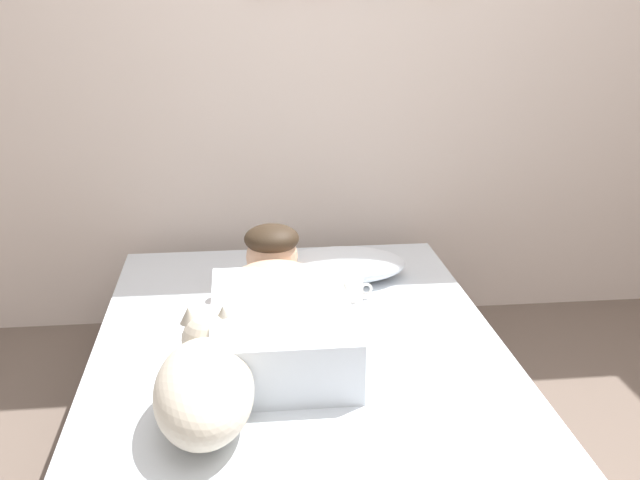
{
  "coord_description": "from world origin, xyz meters",
  "views": [
    {
      "loc": [
        -0.51,
        -1.88,
        1.48
      ],
      "look_at": [
        -0.23,
        0.64,
        0.63
      ],
      "focal_mm": 43.18,
      "sensor_mm": 36.0,
      "label": 1
    }
  ],
  "objects_px": {
    "cell_phone": "(268,393)",
    "pillow": "(339,265)",
    "coffee_cup": "(351,290)",
    "bed": "(300,396)",
    "dog": "(205,383)",
    "person_lying": "(278,307)"
  },
  "relations": [
    {
      "from": "pillow",
      "to": "coffee_cup",
      "type": "height_order",
      "value": "pillow"
    },
    {
      "from": "bed",
      "to": "cell_phone",
      "type": "relative_size",
      "value": 13.71
    },
    {
      "from": "person_lying",
      "to": "dog",
      "type": "xyz_separation_m",
      "value": [
        -0.22,
        -0.47,
        -0.0
      ]
    },
    {
      "from": "dog",
      "to": "cell_phone",
      "type": "relative_size",
      "value": 4.11
    },
    {
      "from": "person_lying",
      "to": "bed",
      "type": "bearing_deg",
      "value": -39.31
    },
    {
      "from": "person_lying",
      "to": "cell_phone",
      "type": "xyz_separation_m",
      "value": [
        -0.05,
        -0.37,
        -0.1
      ]
    },
    {
      "from": "coffee_cup",
      "to": "cell_phone",
      "type": "relative_size",
      "value": 0.89
    },
    {
      "from": "coffee_cup",
      "to": "cell_phone",
      "type": "height_order",
      "value": "coffee_cup"
    },
    {
      "from": "dog",
      "to": "coffee_cup",
      "type": "height_order",
      "value": "dog"
    },
    {
      "from": "person_lying",
      "to": "coffee_cup",
      "type": "bearing_deg",
      "value": 45.22
    },
    {
      "from": "cell_phone",
      "to": "dog",
      "type": "bearing_deg",
      "value": -148.68
    },
    {
      "from": "bed",
      "to": "cell_phone",
      "type": "height_order",
      "value": "cell_phone"
    },
    {
      "from": "coffee_cup",
      "to": "cell_phone",
      "type": "distance_m",
      "value": 0.73
    },
    {
      "from": "pillow",
      "to": "cell_phone",
      "type": "relative_size",
      "value": 3.71
    },
    {
      "from": "dog",
      "to": "cell_phone",
      "type": "bearing_deg",
      "value": 31.32
    },
    {
      "from": "cell_phone",
      "to": "bed",
      "type": "bearing_deg",
      "value": 69.89
    },
    {
      "from": "dog",
      "to": "cell_phone",
      "type": "xyz_separation_m",
      "value": [
        0.17,
        0.1,
        -0.1
      ]
    },
    {
      "from": "pillow",
      "to": "coffee_cup",
      "type": "xyz_separation_m",
      "value": [
        0.02,
        -0.21,
        -0.02
      ]
    },
    {
      "from": "pillow",
      "to": "cell_phone",
      "type": "xyz_separation_m",
      "value": [
        -0.32,
        -0.87,
        -0.05
      ]
    },
    {
      "from": "pillow",
      "to": "coffee_cup",
      "type": "relative_size",
      "value": 4.16
    },
    {
      "from": "cell_phone",
      "to": "pillow",
      "type": "bearing_deg",
      "value": 69.69
    },
    {
      "from": "bed",
      "to": "person_lying",
      "type": "relative_size",
      "value": 2.09
    }
  ]
}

